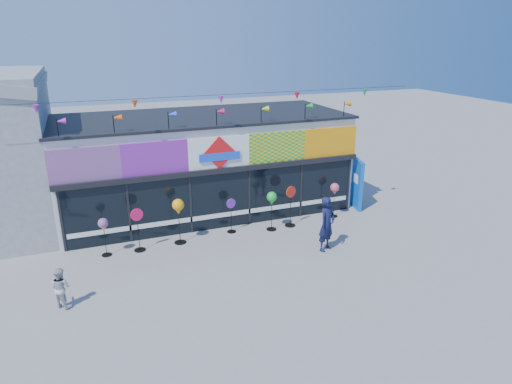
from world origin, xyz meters
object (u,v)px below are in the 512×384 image
spinner_0 (103,226)px  child (61,288)px  spinner_3 (231,215)px  spinner_1 (138,229)px  spinner_2 (178,208)px  blue_sign (357,184)px  adult_man (327,224)px  spinner_6 (335,190)px  spinner_5 (291,205)px  spinner_4 (272,200)px

spinner_0 → child: size_ratio=1.16×
spinner_0 → spinner_3: spinner_0 is taller
spinner_1 → spinner_2: (1.49, 0.10, 0.53)m
blue_sign → adult_man: 4.63m
spinner_3 → spinner_6: spinner_6 is taller
spinner_0 → spinner_2: (2.62, 0.07, 0.26)m
spinner_2 → spinner_5: bearing=-0.3°
blue_sign → spinner_2: (-8.09, -0.79, 0.28)m
spinner_4 → spinner_6: 3.00m
spinner_3 → spinner_5: 2.42m
spinner_3 → spinner_2: bearing=-173.2°
spinner_1 → spinner_3: bearing=5.6°
blue_sign → spinner_1: bearing=-161.0°
spinner_2 → spinner_5: 4.51m
spinner_6 → spinner_4: bearing=-173.8°
blue_sign → spinner_3: bearing=-161.2°
spinner_4 → child: (-7.63, -2.83, -0.66)m
spinner_3 → spinner_1: bearing=-174.4°
spinner_1 → blue_sign: bearing=5.3°
spinner_3 → spinner_6: size_ratio=0.93×
adult_man → spinner_3: bearing=107.7°
spinner_4 → spinner_6: size_ratio=1.06×
spinner_0 → blue_sign: bearing=4.6°
spinner_1 → spinner_6: (8.10, 0.32, 0.34)m
spinner_1 → spinner_5: size_ratio=0.95×
adult_man → spinner_5: bearing=69.4°
blue_sign → spinner_2: size_ratio=1.27×
spinner_1 → spinner_5: 5.97m
spinner_4 → spinner_6: spinner_4 is taller
spinner_3 → spinner_5: spinner_5 is taller
spinner_1 → child: 3.79m
adult_man → child: size_ratio=1.65×
spinner_3 → child: spinner_3 is taller
blue_sign → spinner_2: bearing=-160.8°
spinner_5 → child: spinner_5 is taller
spinner_3 → child: bearing=-152.3°
spinner_4 → spinner_5: (0.85, 0.08, -0.37)m
spinner_3 → adult_man: adult_man is taller
blue_sign → adult_man: bearing=-122.2°
spinner_2 → adult_man: bearing=-27.1°
spinner_4 → adult_man: size_ratio=0.79×
spinner_6 → child: bearing=-163.4°
spinner_0 → spinner_2: 2.64m
spinner_0 → child: (-1.37, -2.86, -0.52)m
blue_sign → child: bearing=-149.2°
spinner_3 → spinner_5: (2.40, -0.27, 0.16)m
spinner_0 → spinner_5: spinner_5 is taller
spinner_5 → adult_man: 2.43m
spinner_0 → spinner_4: spinner_4 is taller
spinner_0 → spinner_4: size_ratio=0.88×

